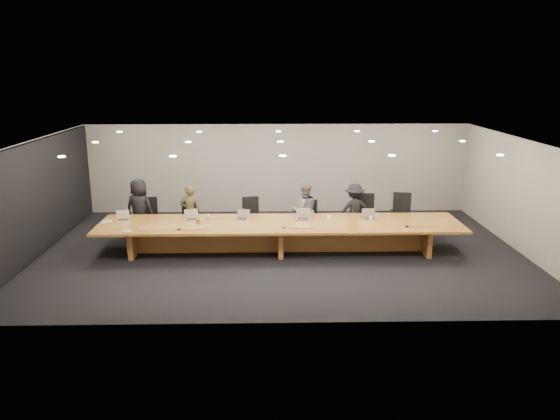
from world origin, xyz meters
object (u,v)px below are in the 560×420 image
object	(u,v)px
chair_far_right	(401,214)
person_c	(304,211)
paper_cup_near	(329,218)
paper_cup_far	(371,218)
chair_left	(187,219)
chair_mid_left	(252,217)
laptop_c	(242,215)
laptop_a	(123,216)
mic_left	(179,229)
mic_right	(407,226)
chair_right	(366,215)
person_d	(354,210)
person_b	(190,212)
av_box	(127,231)
conference_table	(280,232)
amber_mug	(198,221)
person_a	(139,209)
chair_far_left	(148,218)
mic_center	(284,227)
chair_mid_right	(308,218)
laptop_b	(192,215)
laptop_e	(369,214)
water_bottle	(208,219)
laptop_d	(303,214)

from	to	relation	value
chair_far_right	person_c	world-z (taller)	person_c
paper_cup_near	paper_cup_far	world-z (taller)	paper_cup_far
chair_left	paper_cup_far	distance (m)	4.91
chair_mid_left	laptop_c	bearing A→B (deg)	-117.57
chair_left	person_c	distance (m)	3.19
laptop_a	mic_left	bearing A→B (deg)	-46.07
laptop_a	paper_cup_far	bearing A→B (deg)	-18.11
person_c	paper_cup_far	xyz separation A→B (m)	(1.62, -0.95, 0.03)
mic_right	laptop_c	bearing A→B (deg)	169.33
chair_right	person_c	bearing A→B (deg)	-169.17
chair_far_right	laptop_c	world-z (taller)	chair_far_right
person_c	person_d	world-z (taller)	person_c
chair_far_right	laptop_a	size ratio (longest dim) A/B	3.76
chair_mid_left	laptop_a	distance (m)	3.40
person_b	mic_left	world-z (taller)	person_b
person_c	av_box	xyz separation A→B (m)	(-4.29, -1.84, -0.00)
paper_cup_far	mic_left	size ratio (longest dim) A/B	0.74
chair_mid_left	chair_right	world-z (taller)	chair_right
conference_table	amber_mug	xyz separation A→B (m)	(-2.04, -0.01, 0.28)
laptop_c	paper_cup_near	bearing A→B (deg)	19.63
chair_right	av_box	xyz separation A→B (m)	(-5.99, -2.03, 0.18)
paper_cup_near	person_a	bearing A→B (deg)	169.44
chair_left	person_c	world-z (taller)	person_c
chair_far_left	person_c	world-z (taller)	person_c
chair_left	mic_center	bearing A→B (deg)	-16.10
chair_mid_right	person_a	distance (m)	4.56
chair_far_left	laptop_b	bearing A→B (deg)	-40.08
laptop_a	laptop_b	world-z (taller)	laptop_b
chair_mid_right	laptop_c	distance (m)	2.08
person_a	person_b	bearing A→B (deg)	-163.71
laptop_e	water_bottle	world-z (taller)	laptop_e
laptop_d	mic_left	world-z (taller)	laptop_d
laptop_c	av_box	world-z (taller)	laptop_c
chair_mid_left	mic_center	distance (m)	1.96
av_box	amber_mug	bearing A→B (deg)	20.05
conference_table	person_c	size ratio (longest dim) A/B	5.85
water_bottle	mic_center	distance (m)	1.94
av_box	person_d	bearing A→B (deg)	15.00
amber_mug	chair_far_right	bearing A→B (deg)	13.80
paper_cup_near	paper_cup_far	xyz separation A→B (m)	(1.05, -0.09, 0.00)
paper_cup_far	mic_right	xyz separation A→B (m)	(0.77, -0.61, -0.03)
laptop_c	laptop_d	world-z (taller)	laptop_d
person_b	laptop_e	xyz separation A→B (m)	(4.67, -0.88, 0.15)
chair_far_right	mic_left	xyz separation A→B (m)	(-5.78, -1.87, 0.18)
person_b	mic_right	xyz separation A→B (m)	(5.46, -1.61, 0.03)
laptop_c	laptop_a	bearing A→B (deg)	-158.64
water_bottle	av_box	bearing A→B (deg)	-157.76
chair_mid_left	laptop_b	size ratio (longest dim) A/B	3.19
paper_cup_near	mic_left	bearing A→B (deg)	-167.40
chair_mid_left	laptop_b	distance (m)	1.83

